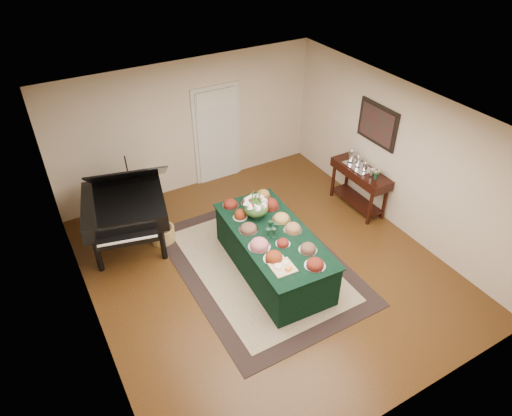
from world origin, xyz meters
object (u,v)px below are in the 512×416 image
buffet_table (273,252)px  grand_piano (124,205)px  floral_centerpiece (256,205)px  mahogany_sideboard (360,178)px

buffet_table → grand_piano: grand_piano is taller
floral_centerpiece → mahogany_sideboard: 2.48m
grand_piano → mahogany_sideboard: bearing=-14.7°
buffet_table → mahogany_sideboard: 2.54m
floral_centerpiece → grand_piano: (-1.82, 1.34, -0.19)m
grand_piano → buffet_table: bearing=-45.1°
floral_centerpiece → mahogany_sideboard: bearing=5.2°
floral_centerpiece → mahogany_sideboard: size_ratio=0.32×
floral_centerpiece → mahogany_sideboard: (2.44, 0.22, -0.36)m
floral_centerpiece → grand_piano: grand_piano is taller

